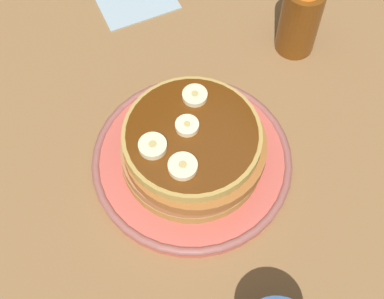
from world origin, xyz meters
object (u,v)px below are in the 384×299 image
(banana_slice_3, at_px, (153,146))
(pancake_stack, at_px, (195,147))
(banana_slice_2, at_px, (195,96))
(syrup_bottle, at_px, (301,15))
(banana_slice_0, at_px, (187,126))
(plate, at_px, (192,161))
(banana_slice_1, at_px, (183,167))

(banana_slice_3, bearing_deg, pancake_stack, 73.06)
(banana_slice_2, xyz_separation_m, syrup_bottle, (-0.02, 0.20, -0.02))
(banana_slice_0, relative_size, banana_slice_2, 0.91)
(pancake_stack, height_order, syrup_bottle, syrup_bottle)
(banana_slice_2, bearing_deg, pancake_stack, -38.85)
(plate, xyz_separation_m, banana_slice_3, (-0.01, -0.05, 0.07))
(pancake_stack, relative_size, banana_slice_0, 6.37)
(banana_slice_1, height_order, syrup_bottle, syrup_bottle)
(plate, distance_m, pancake_stack, 0.03)
(plate, height_order, pancake_stack, pancake_stack)
(plate, relative_size, banana_slice_1, 7.52)
(plate, xyz_separation_m, pancake_stack, (0.00, 0.00, 0.03))
(banana_slice_3, bearing_deg, banana_slice_2, 107.07)
(banana_slice_0, relative_size, banana_slice_1, 0.83)
(banana_slice_0, bearing_deg, pancake_stack, 8.79)
(pancake_stack, xyz_separation_m, banana_slice_3, (-0.01, -0.05, 0.03))
(banana_slice_2, height_order, banana_slice_3, banana_slice_3)
(plate, height_order, banana_slice_0, banana_slice_0)
(pancake_stack, distance_m, banana_slice_1, 0.06)
(pancake_stack, bearing_deg, banana_slice_3, -106.94)
(banana_slice_1, distance_m, syrup_bottle, 0.28)
(banana_slice_1, xyz_separation_m, banana_slice_2, (-0.06, 0.07, -0.00))
(pancake_stack, height_order, banana_slice_3, banana_slice_3)
(banana_slice_1, distance_m, banana_slice_2, 0.09)
(plate, relative_size, pancake_stack, 1.42)
(banana_slice_0, xyz_separation_m, syrup_bottle, (-0.05, 0.23, -0.02))
(plate, xyz_separation_m, banana_slice_0, (-0.01, -0.00, 0.07))
(banana_slice_2, relative_size, syrup_bottle, 0.22)
(syrup_bottle, bearing_deg, pancake_stack, -74.87)
(pancake_stack, xyz_separation_m, banana_slice_0, (-0.01, -0.00, 0.03))
(plate, xyz_separation_m, banana_slice_1, (0.03, -0.04, 0.07))
(plate, bearing_deg, banana_slice_3, -104.19)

